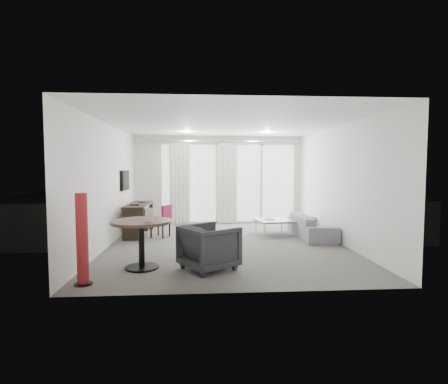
{
  "coord_description": "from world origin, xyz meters",
  "views": [
    {
      "loc": [
        -0.56,
        -7.53,
        1.67
      ],
      "look_at": [
        0.0,
        0.6,
        1.1
      ],
      "focal_mm": 28.0,
      "sensor_mm": 36.0,
      "label": 1
    }
  ],
  "objects": [
    {
      "name": "window_panel",
      "position": [
        0.3,
        2.98,
        1.2
      ],
      "size": [
        4.0,
        0.02,
        2.38
      ],
      "primitive_type": null,
      "color": "white",
      "rests_on": "ground"
    },
    {
      "name": "window_frame",
      "position": [
        0.3,
        2.97,
        1.2
      ],
      "size": [
        4.1,
        0.06,
        2.44
      ],
      "primitive_type": null,
      "color": "white",
      "rests_on": "ground"
    },
    {
      "name": "floor",
      "position": [
        0.0,
        0.0,
        0.0
      ],
      "size": [
        5.0,
        6.0,
        0.0
      ],
      "primitive_type": "cube",
      "color": "#5D5B55",
      "rests_on": "ground"
    },
    {
      "name": "menu_card",
      "position": [
        -1.38,
        -1.89,
        0.72
      ],
      "size": [
        0.12,
        0.05,
        0.22
      ],
      "primitive_type": null,
      "rotation": [
        0.0,
        0.0,
        -0.24
      ],
      "color": "white",
      "rests_on": "round_table"
    },
    {
      "name": "rattan_chair_a",
      "position": [
        1.33,
        3.83,
        0.38
      ],
      "size": [
        0.63,
        0.63,
        0.77
      ],
      "primitive_type": null,
      "rotation": [
        0.0,
        0.0,
        0.24
      ],
      "color": "#513923",
      "rests_on": "terrace_slab"
    },
    {
      "name": "ceiling",
      "position": [
        0.0,
        0.0,
        2.6
      ],
      "size": [
        5.0,
        6.0,
        0.0
      ],
      "primitive_type": "cube",
      "color": "white",
      "rests_on": "ground"
    },
    {
      "name": "desk_chair",
      "position": [
        -1.52,
        0.86,
        0.39
      ],
      "size": [
        0.56,
        0.54,
        0.78
      ],
      "primitive_type": null,
      "rotation": [
        0.0,
        0.0,
        -0.43
      ],
      "color": "maroon",
      "rests_on": "floor"
    },
    {
      "name": "rattan_table",
      "position": [
        1.34,
        4.23,
        0.23
      ],
      "size": [
        0.51,
        0.51,
        0.46
      ],
      "primitive_type": null,
      "rotation": [
        0.0,
        0.0,
        -0.12
      ],
      "color": "#513923",
      "rests_on": "terrace_slab"
    },
    {
      "name": "round_table",
      "position": [
        -1.53,
        -1.75,
        0.4
      ],
      "size": [
        1.04,
        1.04,
        0.8
      ],
      "primitive_type": null,
      "rotation": [
        0.0,
        0.0,
        -0.04
      ],
      "color": "#452F22",
      "rests_on": "floor"
    },
    {
      "name": "wall_front",
      "position": [
        0.0,
        -3.0,
        1.3
      ],
      "size": [
        5.0,
        0.0,
        2.6
      ],
      "primitive_type": "cube",
      "color": "silver",
      "rests_on": "ground"
    },
    {
      "name": "curtain_track",
      "position": [
        0.0,
        2.82,
        2.45
      ],
      "size": [
        4.8,
        0.04,
        0.04
      ],
      "primitive_type": null,
      "color": "#B2B2B7",
      "rests_on": "ceiling"
    },
    {
      "name": "remote",
      "position": [
        1.18,
        1.03,
        0.36
      ],
      "size": [
        0.11,
        0.16,
        0.02
      ],
      "primitive_type": null,
      "rotation": [
        0.0,
        0.0,
        -0.43
      ],
      "color": "black",
      "rests_on": "coffee_table"
    },
    {
      "name": "magazine",
      "position": [
        1.16,
        1.03,
        0.36
      ],
      "size": [
        0.22,
        0.27,
        0.02
      ],
      "primitive_type": null,
      "rotation": [
        0.0,
        0.0,
        0.04
      ],
      "color": "gray",
      "rests_on": "coffee_table"
    },
    {
      "name": "terrace_slab",
      "position": [
        0.3,
        4.5,
        -0.06
      ],
      "size": [
        5.6,
        3.0,
        0.12
      ],
      "primitive_type": "cube",
      "color": "#4D4D50",
      "rests_on": "ground"
    },
    {
      "name": "downlight_a",
      "position": [
        -0.9,
        1.6,
        2.59
      ],
      "size": [
        0.12,
        0.12,
        0.02
      ],
      "primitive_type": "cylinder",
      "color": "#FFE0B2",
      "rests_on": "ceiling"
    },
    {
      "name": "sofa",
      "position": [
        2.12,
        0.63,
        0.27
      ],
      "size": [
        0.72,
        1.85,
        0.54
      ],
      "primitive_type": "imported",
      "rotation": [
        0.0,
        0.0,
        1.57
      ],
      "color": "gray",
      "rests_on": "floor"
    },
    {
      "name": "coffee_table",
      "position": [
        1.26,
        0.97,
        0.19
      ],
      "size": [
        0.97,
        0.97,
        0.38
      ],
      "primitive_type": null,
      "rotation": [
        0.0,
        0.0,
        0.15
      ],
      "color": "gray",
      "rests_on": "floor"
    },
    {
      "name": "curtain_right",
      "position": [
        0.25,
        2.82,
        1.2
      ],
      "size": [
        0.6,
        0.2,
        2.38
      ],
      "primitive_type": null,
      "color": "white",
      "rests_on": "ground"
    },
    {
      "name": "tv",
      "position": [
        -2.46,
        1.45,
        1.35
      ],
      "size": [
        0.05,
        0.8,
        0.5
      ],
      "primitive_type": null,
      "color": "black",
      "rests_on": "wall_left"
    },
    {
      "name": "wall_left",
      "position": [
        -2.5,
        0.0,
        1.3
      ],
      "size": [
        0.0,
        6.0,
        2.6
      ],
      "primitive_type": "cube",
      "color": "silver",
      "rests_on": "ground"
    },
    {
      "name": "desk",
      "position": [
        -2.09,
        1.24,
        0.38
      ],
      "size": [
        0.51,
        1.64,
        0.77
      ],
      "primitive_type": null,
      "color": "black",
      "rests_on": "floor"
    },
    {
      "name": "red_lamp",
      "position": [
        -2.23,
        -2.51,
        0.66
      ],
      "size": [
        0.34,
        0.34,
        1.31
      ],
      "primitive_type": "cylinder",
      "rotation": [
        0.0,
        0.0,
        0.39
      ],
      "color": "maroon",
      "rests_on": "floor"
    },
    {
      "name": "tub_armchair",
      "position": [
        -0.41,
        -1.88,
        0.37
      ],
      "size": [
        1.11,
        1.1,
        0.74
      ],
      "primitive_type": "imported",
      "rotation": [
        0.0,
        0.0,
        2.15
      ],
      "color": "#2D2D31",
      "rests_on": "floor"
    },
    {
      "name": "balustrade",
      "position": [
        0.3,
        5.95,
        0.5
      ],
      "size": [
        5.5,
        0.06,
        1.05
      ],
      "primitive_type": null,
      "color": "#B2B2B7",
      "rests_on": "terrace_slab"
    },
    {
      "name": "downlight_b",
      "position": [
        1.2,
        1.6,
        2.59
      ],
      "size": [
        0.12,
        0.12,
        0.02
      ],
      "primitive_type": "cylinder",
      "color": "#FFE0B2",
      "rests_on": "ceiling"
    },
    {
      "name": "wall_right",
      "position": [
        2.5,
        0.0,
        1.3
      ],
      "size": [
        0.0,
        6.0,
        2.6
      ],
      "primitive_type": "cube",
      "color": "silver",
      "rests_on": "ground"
    },
    {
      "name": "curtain_left",
      "position": [
        -1.15,
        2.82,
        1.2
      ],
      "size": [
        0.6,
        0.2,
        2.38
      ],
      "primitive_type": null,
      "color": "white",
      "rests_on": "ground"
    },
    {
      "name": "rattan_chair_b",
      "position": [
        2.16,
        4.36,
        0.43
      ],
      "size": [
        0.65,
        0.65,
        0.86
      ],
      "primitive_type": null,
      "rotation": [
        0.0,
        0.0,
        0.12
      ],
      "color": "#513923",
      "rests_on": "terrace_slab"
    }
  ]
}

